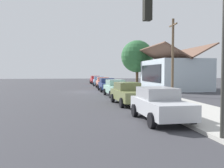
{
  "coord_description": "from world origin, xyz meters",
  "views": [
    {
      "loc": [
        29.56,
        -1.24,
        2.35
      ],
      "look_at": [
        -1.88,
        3.5,
        0.81
      ],
      "focal_mm": 39.74,
      "sensor_mm": 36.0,
      "label": 1
    }
  ],
  "objects_px": {
    "car_cherry": "(95,80)",
    "car_skyblue": "(99,81)",
    "car_navy": "(107,85)",
    "traffic_light_main": "(194,37)",
    "car_seafoam": "(116,88)",
    "car_coral": "(103,82)",
    "utility_pole_wooden": "(173,56)",
    "shade_tree": "(137,56)",
    "car_olive": "(128,93)",
    "fire_hydrant_red": "(105,82)",
    "car_silver": "(159,104)"
  },
  "relations": [
    {
      "from": "car_cherry",
      "to": "car_skyblue",
      "type": "xyz_separation_m",
      "value": [
        6.5,
        0.06,
        -0.0
      ]
    },
    {
      "from": "car_navy",
      "to": "traffic_light_main",
      "type": "distance_m",
      "value": 22.86
    },
    {
      "from": "car_skyblue",
      "to": "traffic_light_main",
      "type": "relative_size",
      "value": 0.84
    },
    {
      "from": "car_seafoam",
      "to": "car_coral",
      "type": "bearing_deg",
      "value": 176.31
    },
    {
      "from": "car_navy",
      "to": "utility_pole_wooden",
      "type": "height_order",
      "value": "utility_pole_wooden"
    },
    {
      "from": "car_skyblue",
      "to": "shade_tree",
      "type": "height_order",
      "value": "shade_tree"
    },
    {
      "from": "car_olive",
      "to": "fire_hydrant_red",
      "type": "bearing_deg",
      "value": 173.6
    },
    {
      "from": "car_silver",
      "to": "traffic_light_main",
      "type": "height_order",
      "value": "traffic_light_main"
    },
    {
      "from": "car_cherry",
      "to": "car_olive",
      "type": "xyz_separation_m",
      "value": [
        31.67,
        -0.23,
        -0.0
      ]
    },
    {
      "from": "car_skyblue",
      "to": "utility_pole_wooden",
      "type": "bearing_deg",
      "value": 17.01
    },
    {
      "from": "car_cherry",
      "to": "shade_tree",
      "type": "relative_size",
      "value": 0.62
    },
    {
      "from": "utility_pole_wooden",
      "to": "car_cherry",
      "type": "bearing_deg",
      "value": -168.46
    },
    {
      "from": "car_olive",
      "to": "utility_pole_wooden",
      "type": "distance_m",
      "value": 8.37
    },
    {
      "from": "car_seafoam",
      "to": "car_navy",
      "type": "bearing_deg",
      "value": 177.19
    },
    {
      "from": "utility_pole_wooden",
      "to": "fire_hydrant_red",
      "type": "xyz_separation_m",
      "value": [
        -21.01,
        -4.0,
        -3.43
      ]
    },
    {
      "from": "car_seafoam",
      "to": "traffic_light_main",
      "type": "relative_size",
      "value": 0.94
    },
    {
      "from": "traffic_light_main",
      "to": "car_seafoam",
      "type": "bearing_deg",
      "value": 179.35
    },
    {
      "from": "shade_tree",
      "to": "fire_hydrant_red",
      "type": "distance_m",
      "value": 7.76
    },
    {
      "from": "car_navy",
      "to": "fire_hydrant_red",
      "type": "height_order",
      "value": "car_navy"
    },
    {
      "from": "shade_tree",
      "to": "car_navy",
      "type": "bearing_deg",
      "value": -33.25
    },
    {
      "from": "car_skyblue",
      "to": "traffic_light_main",
      "type": "xyz_separation_m",
      "value": [
        35.27,
        -0.35,
        2.68
      ]
    },
    {
      "from": "traffic_light_main",
      "to": "shade_tree",
      "type": "bearing_deg",
      "value": 168.77
    },
    {
      "from": "car_skyblue",
      "to": "car_olive",
      "type": "relative_size",
      "value": 0.89
    },
    {
      "from": "car_seafoam",
      "to": "utility_pole_wooden",
      "type": "height_order",
      "value": "utility_pole_wooden"
    },
    {
      "from": "car_coral",
      "to": "traffic_light_main",
      "type": "xyz_separation_m",
      "value": [
        28.73,
        -0.33,
        2.68
      ]
    },
    {
      "from": "car_olive",
      "to": "shade_tree",
      "type": "bearing_deg",
      "value": 161.08
    },
    {
      "from": "fire_hydrant_red",
      "to": "car_navy",
      "type": "bearing_deg",
      "value": -6.21
    },
    {
      "from": "shade_tree",
      "to": "car_seafoam",
      "type": "bearing_deg",
      "value": -21.21
    },
    {
      "from": "fire_hydrant_red",
      "to": "traffic_light_main",
      "type": "bearing_deg",
      "value": -2.6
    },
    {
      "from": "car_navy",
      "to": "car_seafoam",
      "type": "distance_m",
      "value": 6.49
    },
    {
      "from": "car_coral",
      "to": "car_silver",
      "type": "distance_m",
      "value": 24.83
    },
    {
      "from": "car_olive",
      "to": "utility_pole_wooden",
      "type": "bearing_deg",
      "value": 130.92
    },
    {
      "from": "car_seafoam",
      "to": "traffic_light_main",
      "type": "distance_m",
      "value": 16.43
    },
    {
      "from": "car_seafoam",
      "to": "utility_pole_wooden",
      "type": "xyz_separation_m",
      "value": [
        0.73,
        5.47,
        3.11
      ]
    },
    {
      "from": "car_seafoam",
      "to": "car_skyblue",
      "type": "bearing_deg",
      "value": 176.47
    },
    {
      "from": "car_coral",
      "to": "car_silver",
      "type": "height_order",
      "value": "same"
    },
    {
      "from": "car_silver",
      "to": "traffic_light_main",
      "type": "xyz_separation_m",
      "value": [
        3.9,
        -0.26,
        2.68
      ]
    },
    {
      "from": "traffic_light_main",
      "to": "utility_pole_wooden",
      "type": "xyz_separation_m",
      "value": [
        -15.48,
        5.66,
        0.44
      ]
    },
    {
      "from": "car_navy",
      "to": "fire_hydrant_red",
      "type": "bearing_deg",
      "value": 173.73
    },
    {
      "from": "car_seafoam",
      "to": "car_olive",
      "type": "xyz_separation_m",
      "value": [
        6.11,
        -0.13,
        0.0
      ]
    },
    {
      "from": "car_silver",
      "to": "shade_tree",
      "type": "relative_size",
      "value": 0.59
    },
    {
      "from": "shade_tree",
      "to": "traffic_light_main",
      "type": "relative_size",
      "value": 1.45
    },
    {
      "from": "traffic_light_main",
      "to": "car_olive",
      "type": "bearing_deg",
      "value": 179.68
    },
    {
      "from": "car_cherry",
      "to": "car_navy",
      "type": "xyz_separation_m",
      "value": [
        19.07,
        -0.13,
        0.0
      ]
    },
    {
      "from": "car_coral",
      "to": "car_olive",
      "type": "bearing_deg",
      "value": -0.02
    },
    {
      "from": "car_skyblue",
      "to": "utility_pole_wooden",
      "type": "xyz_separation_m",
      "value": [
        19.79,
        5.31,
        3.11
      ]
    },
    {
      "from": "car_silver",
      "to": "shade_tree",
      "type": "distance_m",
      "value": 29.25
    },
    {
      "from": "traffic_light_main",
      "to": "utility_pole_wooden",
      "type": "relative_size",
      "value": 0.69
    },
    {
      "from": "car_skyblue",
      "to": "car_olive",
      "type": "xyz_separation_m",
      "value": [
        25.17,
        -0.29,
        0.0
      ]
    },
    {
      "from": "car_coral",
      "to": "car_seafoam",
      "type": "xyz_separation_m",
      "value": [
        12.51,
        -0.14,
        0.0
      ]
    }
  ]
}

